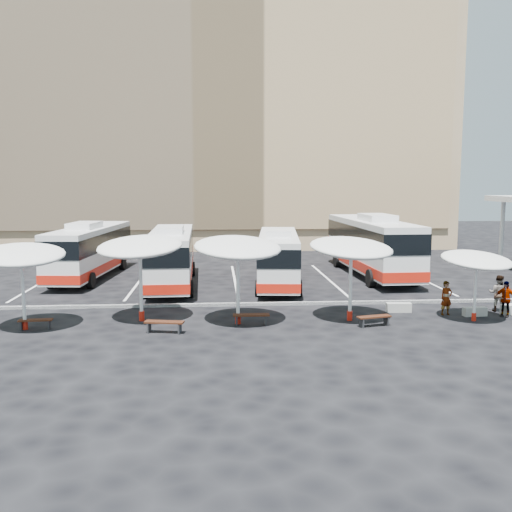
{
  "coord_description": "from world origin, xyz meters",
  "views": [
    {
      "loc": [
        -1.17,
        -27.68,
        6.23
      ],
      "look_at": [
        1.0,
        3.0,
        2.2
      ],
      "focal_mm": 40.0,
      "sensor_mm": 36.0,
      "label": 1
    }
  ],
  "objects": [
    {
      "name": "wood_bench_0",
      "position": [
        -8.84,
        -3.5,
        0.33
      ],
      "size": [
        1.42,
        0.46,
        0.43
      ],
      "rotation": [
        0.0,
        0.0,
        0.06
      ],
      "color": "black",
      "rests_on": "ground"
    },
    {
      "name": "bus_1",
      "position": [
        -3.85,
        6.54,
        1.86
      ],
      "size": [
        2.9,
        11.56,
        3.65
      ],
      "rotation": [
        0.0,
        0.0,
        0.02
      ],
      "color": "silver",
      "rests_on": "ground"
    },
    {
      "name": "ground",
      "position": [
        0.0,
        0.0,
        0.0
      ],
      "size": [
        120.0,
        120.0,
        0.0
      ],
      "primitive_type": "plane",
      "color": "black",
      "rests_on": "ground"
    },
    {
      "name": "wood_bench_3",
      "position": [
        5.63,
        -4.04,
        0.35
      ],
      "size": [
        1.56,
        0.75,
        0.46
      ],
      "rotation": [
        0.0,
        0.0,
        0.24
      ],
      "color": "black",
      "rests_on": "ground"
    },
    {
      "name": "bus_2",
      "position": [
        2.59,
        6.32,
        1.76
      ],
      "size": [
        3.41,
        11.02,
        3.44
      ],
      "rotation": [
        0.0,
        0.0,
        -0.1
      ],
      "color": "silver",
      "rests_on": "ground"
    },
    {
      "name": "sunshade_4",
      "position": [
        10.39,
        -3.36,
        2.75
      ],
      "size": [
        3.83,
        3.85,
        3.24
      ],
      "rotation": [
        0.0,
        0.0,
        0.28
      ],
      "color": "silver",
      "rests_on": "ground"
    },
    {
      "name": "sandstone_building",
      "position": [
        0.0,
        31.87,
        12.63
      ],
      "size": [
        42.0,
        18.25,
        29.6
      ],
      "color": "tan",
      "rests_on": "ground"
    },
    {
      "name": "bus_0",
      "position": [
        -9.32,
        9.73,
        1.88
      ],
      "size": [
        3.55,
        11.77,
        3.68
      ],
      "rotation": [
        0.0,
        0.0,
        -0.1
      ],
      "color": "silver",
      "rests_on": "ground"
    },
    {
      "name": "sunshade_2",
      "position": [
        -0.23,
        -3.16,
        3.38
      ],
      "size": [
        4.7,
        4.74,
        3.98
      ],
      "rotation": [
        0.0,
        0.0,
        0.28
      ],
      "color": "silver",
      "rests_on": "ground"
    },
    {
      "name": "sunshade_0",
      "position": [
        -9.29,
        -3.48,
        3.18
      ],
      "size": [
        4.44,
        4.47,
        3.74
      ],
      "rotation": [
        0.0,
        0.0,
        0.28
      ],
      "color": "silver",
      "rests_on": "ground"
    },
    {
      "name": "conc_bench_2",
      "position": [
        12.81,
        -2.17,
        0.23
      ],
      "size": [
        1.29,
        0.88,
        0.46
      ],
      "primitive_type": "cube",
      "rotation": [
        0.0,
        0.0,
        0.42
      ],
      "color": "gray",
      "rests_on": "ground"
    },
    {
      "name": "sunshade_3",
      "position": [
        4.83,
        -2.9,
        3.29
      ],
      "size": [
        4.72,
        4.75,
        3.87
      ],
      "rotation": [
        0.0,
        0.0,
        0.34
      ],
      "color": "silver",
      "rests_on": "ground"
    },
    {
      "name": "wood_bench_1",
      "position": [
        -3.33,
        -4.49,
        0.38
      ],
      "size": [
        1.68,
        0.73,
        0.5
      ],
      "rotation": [
        0.0,
        0.0,
        -0.19
      ],
      "color": "black",
      "rests_on": "ground"
    },
    {
      "name": "sunshade_1",
      "position": [
        -4.54,
        -2.3,
        3.35
      ],
      "size": [
        4.7,
        4.73,
        3.95
      ],
      "rotation": [
        0.0,
        0.0,
        -0.29
      ],
      "color": "silver",
      "rests_on": "ground"
    },
    {
      "name": "passenger_2",
      "position": [
        12.17,
        -2.7,
        0.84
      ],
      "size": [
        1.0,
        0.97,
        1.68
      ],
      "primitive_type": "imported",
      "rotation": [
        0.0,
        0.0,
        -0.74
      ],
      "color": "black",
      "rests_on": "ground"
    },
    {
      "name": "conc_bench_0",
      "position": [
        7.57,
        -1.41,
        0.22
      ],
      "size": [
        1.19,
        0.47,
        0.44
      ],
      "primitive_type": "cube",
      "rotation": [
        0.0,
        0.0,
        -0.07
      ],
      "color": "gray",
      "rests_on": "ground"
    },
    {
      "name": "bus_3",
      "position": [
        9.15,
        9.4,
        2.11
      ],
      "size": [
        3.41,
        13.13,
        4.14
      ],
      "rotation": [
        0.0,
        0.0,
        0.04
      ],
      "color": "silver",
      "rests_on": "ground"
    },
    {
      "name": "passenger_0",
      "position": [
        9.58,
        -2.16,
        0.81
      ],
      "size": [
        0.65,
        0.48,
        1.61
      ],
      "primitive_type": "imported",
      "rotation": [
        0.0,
        0.0,
        0.18
      ],
      "color": "black",
      "rests_on": "ground"
    },
    {
      "name": "passenger_1",
      "position": [
        12.39,
        -1.66,
        0.89
      ],
      "size": [
        1.09,
        1.05,
        1.77
      ],
      "primitive_type": "imported",
      "rotation": [
        0.0,
        0.0,
        2.52
      ],
      "color": "black",
      "rests_on": "ground"
    },
    {
      "name": "conc_bench_1",
      "position": [
        10.85,
        -2.47,
        0.2
      ],
      "size": [
        1.12,
        0.45,
        0.41
      ],
      "primitive_type": "cube",
      "rotation": [
        0.0,
        0.0,
        0.08
      ],
      "color": "gray",
      "rests_on": "ground"
    },
    {
      "name": "curb_divider",
      "position": [
        0.0,
        0.5,
        0.07
      ],
      "size": [
        34.0,
        0.25,
        0.15
      ],
      "primitive_type": "cube",
      "color": "black",
      "rests_on": "ground"
    },
    {
      "name": "bay_lines",
      "position": [
        0.0,
        8.0,
        0.01
      ],
      "size": [
        24.15,
        12.0,
        0.01
      ],
      "color": "white",
      "rests_on": "ground"
    },
    {
      "name": "wood_bench_2",
      "position": [
        0.34,
        -3.43,
        0.37
      ],
      "size": [
        1.6,
        0.45,
        0.49
      ],
      "rotation": [
        0.0,
        0.0,
        -0.01
      ],
      "color": "black",
      "rests_on": "ground"
    }
  ]
}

